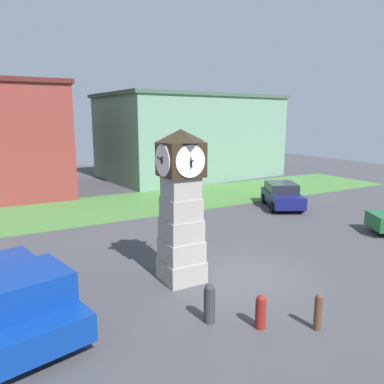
{
  "coord_description": "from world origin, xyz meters",
  "views": [
    {
      "loc": [
        -7.77,
        -9.93,
        5.56
      ],
      "look_at": [
        -0.85,
        2.33,
        2.73
      ],
      "focal_mm": 35.0,
      "sensor_mm": 36.0,
      "label": 1
    }
  ],
  "objects_px": {
    "bollard_near_tower": "(318,312)",
    "pickup_truck": "(13,295)",
    "car_silver_hatch": "(282,195)",
    "bollard_far_row": "(209,303)",
    "clock_tower": "(181,207)",
    "bollard_mid_row": "(261,311)"
  },
  "relations": [
    {
      "from": "bollard_near_tower",
      "to": "pickup_truck",
      "type": "xyz_separation_m",
      "value": [
        -6.99,
        4.05,
        0.42
      ]
    },
    {
      "from": "car_silver_hatch",
      "to": "pickup_truck",
      "type": "distance_m",
      "value": 17.19
    },
    {
      "from": "bollard_far_row",
      "to": "clock_tower",
      "type": "bearing_deg",
      "value": 77.76
    },
    {
      "from": "bollard_mid_row",
      "to": "clock_tower",
      "type": "bearing_deg",
      "value": 96.51
    },
    {
      "from": "clock_tower",
      "to": "bollard_far_row",
      "type": "xyz_separation_m",
      "value": [
        -0.61,
        -2.8,
        -2.02
      ]
    },
    {
      "from": "clock_tower",
      "to": "car_silver_hatch",
      "type": "xyz_separation_m",
      "value": [
        10.47,
        6.36,
        -1.82
      ]
    },
    {
      "from": "bollard_far_row",
      "to": "pickup_truck",
      "type": "relative_size",
      "value": 0.21
    },
    {
      "from": "bollard_far_row",
      "to": "bollard_mid_row",
      "type": "bearing_deg",
      "value": -41.81
    },
    {
      "from": "car_silver_hatch",
      "to": "pickup_truck",
      "type": "height_order",
      "value": "pickup_truck"
    },
    {
      "from": "clock_tower",
      "to": "pickup_truck",
      "type": "relative_size",
      "value": 0.94
    },
    {
      "from": "car_silver_hatch",
      "to": "bollard_far_row",
      "type": "bearing_deg",
      "value": -140.42
    },
    {
      "from": "bollard_near_tower",
      "to": "bollard_mid_row",
      "type": "xyz_separation_m",
      "value": [
        -1.26,
        0.81,
        -0.03
      ]
    },
    {
      "from": "bollard_far_row",
      "to": "pickup_truck",
      "type": "xyz_separation_m",
      "value": [
        -4.69,
        2.32,
        0.36
      ]
    },
    {
      "from": "bollard_near_tower",
      "to": "car_silver_hatch",
      "type": "relative_size",
      "value": 0.23
    },
    {
      "from": "clock_tower",
      "to": "car_silver_hatch",
      "type": "bearing_deg",
      "value": 31.27
    },
    {
      "from": "bollard_far_row",
      "to": "pickup_truck",
      "type": "distance_m",
      "value": 5.24
    },
    {
      "from": "bollard_near_tower",
      "to": "bollard_mid_row",
      "type": "bearing_deg",
      "value": 147.44
    },
    {
      "from": "clock_tower",
      "to": "car_silver_hatch",
      "type": "height_order",
      "value": "clock_tower"
    },
    {
      "from": "clock_tower",
      "to": "bollard_mid_row",
      "type": "height_order",
      "value": "clock_tower"
    },
    {
      "from": "bollard_mid_row",
      "to": "bollard_near_tower",
      "type": "bearing_deg",
      "value": -32.56
    },
    {
      "from": "clock_tower",
      "to": "bollard_mid_row",
      "type": "xyz_separation_m",
      "value": [
        0.42,
        -3.72,
        -2.11
      ]
    },
    {
      "from": "clock_tower",
      "to": "bollard_near_tower",
      "type": "height_order",
      "value": "clock_tower"
    }
  ]
}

